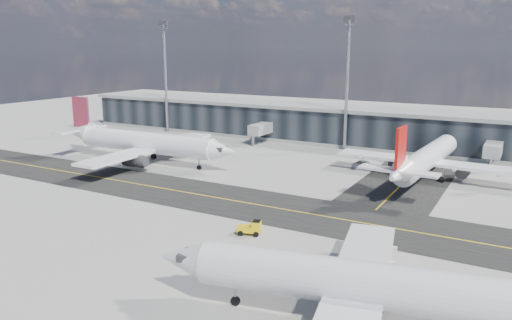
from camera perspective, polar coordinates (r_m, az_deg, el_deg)
The scene contains 9 objects.
ground at distance 70.63m, azimuth -3.04°, elevation -5.72°, with size 300.00×300.00×0.00m, color gray.
taxiway_lanes at distance 77.79m, azimuth 3.64°, elevation -3.97°, with size 180.00×63.00×0.03m.
terminal_concourse at distance 118.51m, azimuth 11.28°, elevation 3.67°, with size 152.00×19.80×8.80m.
floodlight_masts at distance 110.73m, azimuth 10.39°, elevation 9.08°, with size 102.50×0.70×28.90m.
airliner_af at distance 100.59m, azimuth -12.65°, elevation 1.96°, with size 41.13×34.99×12.21m.
airliner_redtail at distance 90.27m, azimuth 18.93°, elevation 0.17°, with size 32.64×38.29×11.34m.
airliner_near at distance 42.22m, azimuth 13.36°, elevation -13.89°, with size 37.77×32.39×11.23m.
baggage_tug at distance 61.30m, azimuth -0.51°, elevation -7.74°, with size 3.18×2.24×1.81m.
service_van at distance 96.71m, azimuth 11.82°, elevation -0.47°, with size 2.18×4.72×1.31m, color white.
Camera 1 is at (35.91, -56.52, 22.44)m, focal length 35.00 mm.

